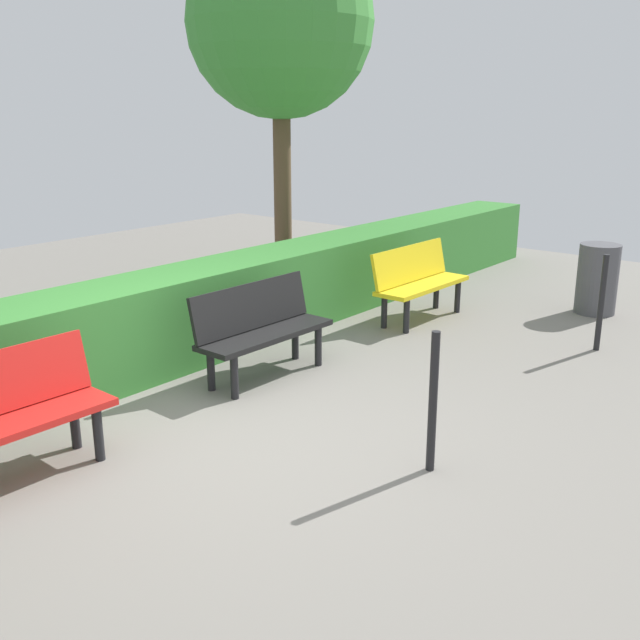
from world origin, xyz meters
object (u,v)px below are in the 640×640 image
(bench_yellow, at_px, (418,279))
(tree_near, at_px, (280,24))
(bench_black, at_px, (261,326))
(trash_bin, at_px, (597,279))

(bench_yellow, height_order, tree_near, tree_near)
(bench_black, relative_size, trash_bin, 1.67)
(bench_yellow, relative_size, trash_bin, 1.69)
(tree_near, xyz_separation_m, trash_bin, (-1.33, 3.88, -3.01))
(bench_black, relative_size, tree_near, 0.30)
(bench_black, bearing_deg, tree_near, -140.35)
(bench_yellow, relative_size, bench_black, 1.01)
(trash_bin, bearing_deg, bench_yellow, -44.34)
(tree_near, distance_m, trash_bin, 5.09)
(bench_yellow, xyz_separation_m, bench_black, (2.54, -0.11, -0.00))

